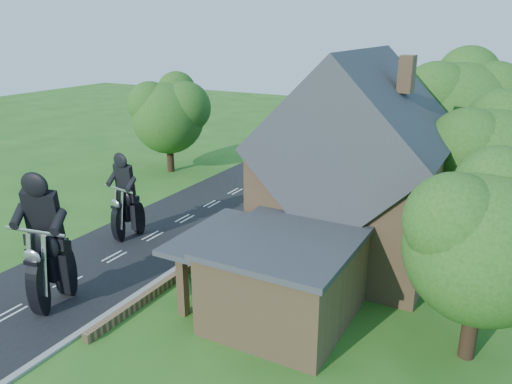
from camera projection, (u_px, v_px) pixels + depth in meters
The scene contains 19 objects.
ground at pixel (114, 257), 25.44m from camera, with size 120.00×120.00×0.00m, color #275B19.
road at pixel (114, 257), 25.44m from camera, with size 7.00×80.00×0.02m, color black.
kerb at pixel (172, 272), 23.76m from camera, with size 0.30×80.00×0.12m, color gray.
garden_wall at pixel (237, 235), 27.58m from camera, with size 0.30×22.00×0.40m, color olive.
house at pixel (355, 174), 24.29m from camera, with size 9.54×8.64×10.24m.
annex at pixel (282, 277), 19.73m from camera, with size 7.05×5.94×3.44m.
tree_annex_side at pixel (497, 236), 16.25m from camera, with size 5.64×5.20×7.48m.
tree_house_right at pixel (501, 161), 23.40m from camera, with size 6.51×6.00×8.40m.
tree_behind_house at pixel (468, 111), 30.45m from camera, with size 7.81×7.20×10.08m.
tree_behind_left at pixel (375, 110), 34.16m from camera, with size 6.94×6.40×9.16m.
tree_far_road at pixel (173, 112), 38.76m from camera, with size 6.08×5.60×7.84m.
shrub_a at pixel (187, 280), 22.03m from camera, with size 0.90×0.90×1.10m, color #133C1C.
shrub_b at pixel (218, 258), 24.11m from camera, with size 0.90×0.90×1.10m, color #133C1C.
shrub_c at pixel (243, 239), 26.19m from camera, with size 0.90×0.90×1.10m, color #133C1C.
shrub_d at pixel (284, 210), 30.35m from camera, with size 0.90×0.90×1.10m, color #133C1C.
shrub_e at pixel (301, 198), 32.43m from camera, with size 0.90×0.90×1.10m, color #133C1C.
shrub_f at pixel (316, 188), 34.51m from camera, with size 0.90×0.90×1.10m, color #133C1C.
motorcycle_lead at pixel (53, 286), 20.79m from camera, with size 0.48×1.90×1.77m, color black, non-canonical shape.
motorcycle_follow at pixel (129, 225), 27.53m from camera, with size 0.40×1.57×1.46m, color black, non-canonical shape.
Camera 1 is at (17.40, -16.78, 11.23)m, focal length 35.00 mm.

